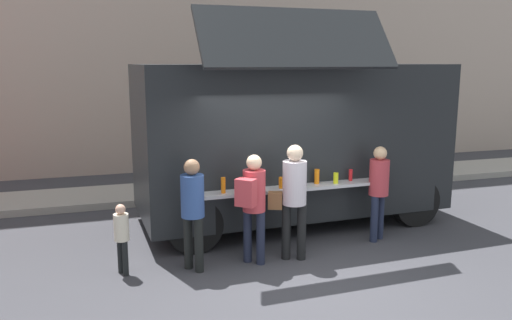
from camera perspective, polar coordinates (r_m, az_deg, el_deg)
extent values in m
plane|color=#38383D|center=(7.46, 5.61, -12.81)|extent=(60.00, 60.00, 0.00)
cube|color=#9E998E|center=(11.76, -19.70, -4.13)|extent=(28.00, 1.60, 0.15)
cube|color=black|center=(9.54, 3.87, 2.61)|extent=(5.62, 2.50, 2.65)
cube|color=black|center=(7.84, 4.67, 13.41)|extent=(3.08, 0.85, 0.92)
cube|color=black|center=(8.27, 3.36, 3.58)|extent=(2.90, 0.19, 1.19)
cube|color=#B7B7BC|center=(8.25, 3.86, -3.15)|extent=(3.06, 0.45, 0.05)
cylinder|color=orange|center=(7.82, -3.67, -2.82)|extent=(0.07, 0.07, 0.25)
cylinder|color=orange|center=(7.94, -1.40, -2.69)|extent=(0.07, 0.07, 0.22)
cylinder|color=orange|center=(8.05, 0.61, -2.59)|extent=(0.08, 0.08, 0.20)
cylinder|color=orange|center=(8.12, 2.81, -2.54)|extent=(0.07, 0.07, 0.18)
cylinder|color=green|center=(8.27, 4.98, -2.17)|extent=(0.07, 0.07, 0.22)
cylinder|color=orange|center=(8.47, 6.79, -1.83)|extent=(0.08, 0.08, 0.24)
cylinder|color=yellow|center=(8.54, 8.87, -2.00)|extent=(0.08, 0.08, 0.18)
cylinder|color=red|center=(8.77, 10.49, -1.66)|extent=(0.06, 0.06, 0.19)
cube|color=black|center=(10.85, 17.33, 5.68)|extent=(0.14, 1.98, 1.16)
cylinder|color=black|center=(11.57, 11.30, -2.02)|extent=(0.90, 0.28, 0.90)
cylinder|color=black|center=(9.94, 17.24, -4.43)|extent=(0.90, 0.28, 0.90)
cylinder|color=black|center=(10.14, -9.39, -3.77)|extent=(0.90, 0.28, 0.90)
cylinder|color=black|center=(8.23, -6.90, -7.16)|extent=(0.90, 0.28, 0.90)
cylinder|color=#2D6136|center=(13.76, 17.11, -0.27)|extent=(0.60, 0.60, 0.89)
cylinder|color=black|center=(7.92, 3.37, -7.94)|extent=(0.14, 0.14, 0.87)
cylinder|color=black|center=(7.91, 5.09, -7.98)|extent=(0.14, 0.14, 0.87)
cylinder|color=silver|center=(7.70, 4.31, -2.54)|extent=(0.36, 0.36, 0.66)
sphere|color=beige|center=(7.61, 4.36, 0.78)|extent=(0.25, 0.25, 0.25)
cube|color=brown|center=(7.78, 2.15, -4.51)|extent=(0.25, 0.22, 0.26)
cylinder|color=#1D2235|center=(7.81, -0.94, -8.44)|extent=(0.13, 0.13, 0.82)
cylinder|color=#1D2235|center=(7.71, 0.52, -8.68)|extent=(0.13, 0.13, 0.82)
cylinder|color=#B7373E|center=(7.55, -0.22, -3.43)|extent=(0.34, 0.34, 0.62)
sphere|color=beige|center=(7.46, -0.22, -0.28)|extent=(0.23, 0.23, 0.23)
cube|color=#B8383E|center=(7.32, -1.13, -3.64)|extent=(0.32, 0.32, 0.40)
cylinder|color=black|center=(7.63, -7.54, -9.02)|extent=(0.13, 0.13, 0.81)
cylinder|color=black|center=(7.48, -6.37, -9.39)|extent=(0.13, 0.13, 0.81)
cylinder|color=#2D4A87|center=(7.34, -7.09, -3.99)|extent=(0.34, 0.34, 0.61)
sphere|color=#976E4F|center=(7.25, -7.16, -0.78)|extent=(0.23, 0.23, 0.23)
cylinder|color=#1C2339|center=(8.87, 13.02, -6.41)|extent=(0.13, 0.13, 0.79)
cylinder|color=#1C2339|center=(9.05, 13.65, -6.09)|extent=(0.13, 0.13, 0.79)
cylinder|color=#B0363E|center=(8.78, 13.53, -1.90)|extent=(0.33, 0.33, 0.60)
sphere|color=#DDB083|center=(8.70, 13.65, 0.74)|extent=(0.22, 0.22, 0.22)
cylinder|color=black|center=(7.71, -14.85, -10.28)|extent=(0.08, 0.08, 0.51)
cylinder|color=black|center=(7.60, -14.33, -10.57)|extent=(0.08, 0.08, 0.51)
cylinder|color=beige|center=(7.51, -14.76, -7.25)|extent=(0.21, 0.21, 0.38)
sphere|color=#D8A285|center=(7.43, -14.85, -5.32)|extent=(0.14, 0.14, 0.14)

